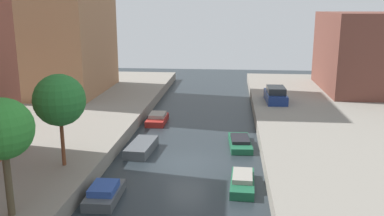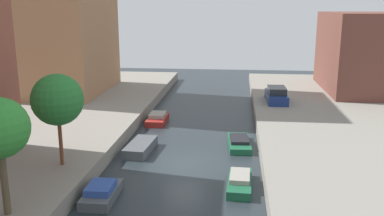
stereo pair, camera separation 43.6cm
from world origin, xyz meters
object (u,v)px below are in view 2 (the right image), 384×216
street_tree_2 (57,100)px  moored_boat_right_2 (240,182)px  moored_boat_left_3 (141,147)px  moored_boat_right_3 (239,142)px  low_block_right (373,52)px  parked_car (276,95)px  moored_boat_left_4 (158,119)px  moored_boat_left_2 (101,193)px

street_tree_2 → moored_boat_right_2: size_ratio=1.46×
moored_boat_left_3 → moored_boat_right_3: moored_boat_left_3 is taller
low_block_right → moored_boat_right_2: 29.41m
street_tree_2 → moored_boat_right_3: street_tree_2 is taller
street_tree_2 → moored_boat_right_3: (10.54, 7.40, -4.66)m
parked_car → moored_boat_right_3: 11.56m
moored_boat_right_3 → moored_boat_left_4: bearing=141.6°
parked_car → moored_boat_right_2: (-3.58, -18.23, -1.30)m
moored_boat_right_2 → low_block_right: bearing=60.3°
moored_boat_left_2 → moored_boat_left_4: (0.17, 15.44, -0.03)m
street_tree_2 → moored_boat_right_2: 11.53m
moored_boat_left_2 → moored_boat_left_3: moored_boat_left_2 is taller
low_block_right → parked_car: size_ratio=2.78×
low_block_right → moored_boat_left_3: size_ratio=3.29×
moored_boat_left_3 → moored_boat_left_4: 7.75m
moored_boat_left_3 → moored_boat_left_4: bearing=91.7°
moored_boat_left_2 → moored_boat_left_3: bearing=87.1°
street_tree_2 → moored_boat_left_3: bearing=57.1°
parked_car → moored_boat_left_3: parked_car is taller
street_tree_2 → moored_boat_left_3: 7.93m
moored_boat_left_2 → moored_boat_left_3: (0.39, 7.69, -0.04)m
street_tree_2 → moored_boat_left_2: size_ratio=1.66×
moored_boat_right_3 → moored_boat_right_2: bearing=-89.8°
street_tree_2 → moored_boat_right_3: size_ratio=1.31×
moored_boat_right_2 → moored_boat_left_4: bearing=119.1°
moored_boat_right_2 → parked_car: bearing=78.9°
street_tree_2 → parked_car: 23.37m
low_block_right → moored_boat_left_2: 35.48m
street_tree_2 → parked_car: size_ratio=1.18×
parked_car → moored_boat_right_3: bearing=-108.3°
street_tree_2 → moored_boat_left_2: bearing=-36.2°
moored_boat_left_3 → parked_car: bearing=50.4°
moored_boat_left_4 → moored_boat_right_2: (7.29, -13.09, -0.02)m
moored_boat_left_2 → parked_car: bearing=61.8°
low_block_right → parked_car: low_block_right is taller
low_block_right → moored_boat_left_3: (-21.44, -19.85, -4.89)m
moored_boat_left_2 → moored_boat_left_3: size_ratio=0.84×
parked_car → moored_boat_left_2: parked_car is taller
moored_boat_right_2 → moored_boat_right_3: 7.33m
street_tree_2 → parked_car: bearing=52.3°
moored_boat_right_2 → moored_boat_left_3: bearing=142.9°
moored_boat_left_3 → moored_boat_left_2: bearing=-92.9°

